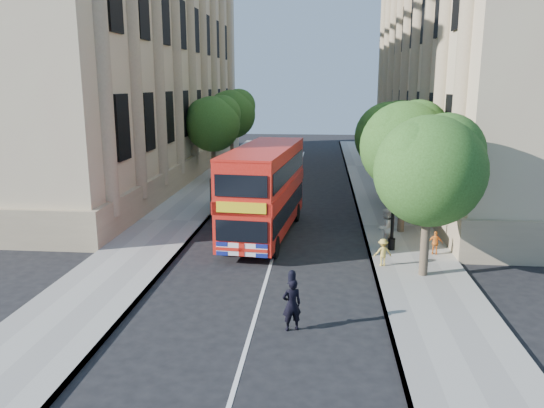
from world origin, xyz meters
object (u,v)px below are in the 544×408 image
(double_decker_bus, at_px, (265,188))
(woman_pedestrian, at_px, (385,228))
(box_van, at_px, (234,189))
(police_constable, at_px, (292,305))
(lamp_post, at_px, (394,195))

(double_decker_bus, relative_size, woman_pedestrian, 5.39)
(box_van, bearing_deg, police_constable, -75.79)
(box_van, xyz_separation_m, police_constable, (4.07, -14.38, -0.52))
(lamp_post, distance_m, box_van, 10.37)
(police_constable, bearing_deg, double_decker_bus, -100.80)
(double_decker_bus, xyz_separation_m, box_van, (-2.21, 4.61, -0.99))
(lamp_post, relative_size, police_constable, 3.25)
(police_constable, bearing_deg, woman_pedestrian, -135.20)
(double_decker_bus, bearing_deg, police_constable, -73.83)
(double_decker_bus, distance_m, box_van, 5.21)
(double_decker_bus, relative_size, police_constable, 5.78)
(police_constable, bearing_deg, box_van, -95.76)
(box_van, bearing_deg, double_decker_bus, -65.93)
(box_van, relative_size, police_constable, 2.98)
(lamp_post, bearing_deg, double_decker_bus, 160.55)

